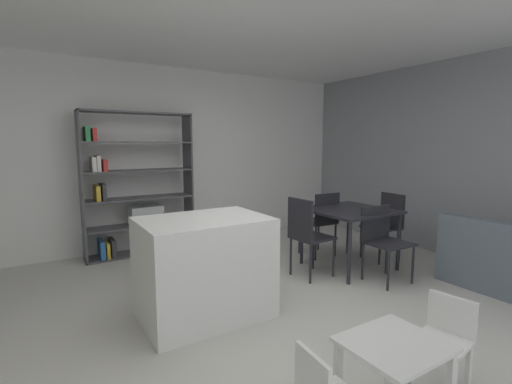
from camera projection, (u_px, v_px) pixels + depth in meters
name	position (u px, v px, depth m)	size (l,w,h in m)	color
ground_plane	(266.00, 316.00, 3.32)	(8.92, 8.92, 0.00)	beige
back_partition	(164.00, 158.00, 5.55)	(6.49, 0.06, 2.71)	white
right_partition_gray	(468.00, 160.00, 4.82)	(0.06, 5.77, 2.71)	gray
kitchen_island	(204.00, 267.00, 3.29)	(1.12, 0.80, 0.91)	white
open_bookshelf	(133.00, 193.00, 5.08)	(1.49, 0.37, 2.00)	#4C4C51
child_table	(394.00, 355.00, 2.06)	(0.55, 0.48, 0.46)	silver
child_chair_right	(445.00, 336.00, 2.34)	(0.35, 0.35, 0.58)	silver
dining_table	(350.00, 215.00, 4.57)	(0.97, 0.96, 0.75)	#232328
dining_chair_near	(382.00, 236.00, 4.16)	(0.47, 0.45, 0.85)	#232328
dining_chair_window_side	(386.00, 220.00, 4.94)	(0.46, 0.44, 0.90)	#232328
dining_chair_island_side	(306.00, 231.00, 4.21)	(0.45, 0.42, 0.95)	#232328
dining_chair_far	(322.00, 218.00, 5.01)	(0.42, 0.44, 0.90)	#232328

